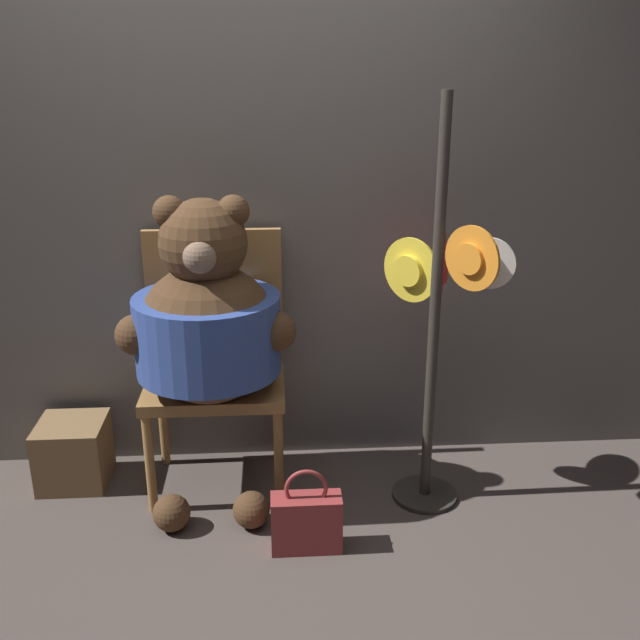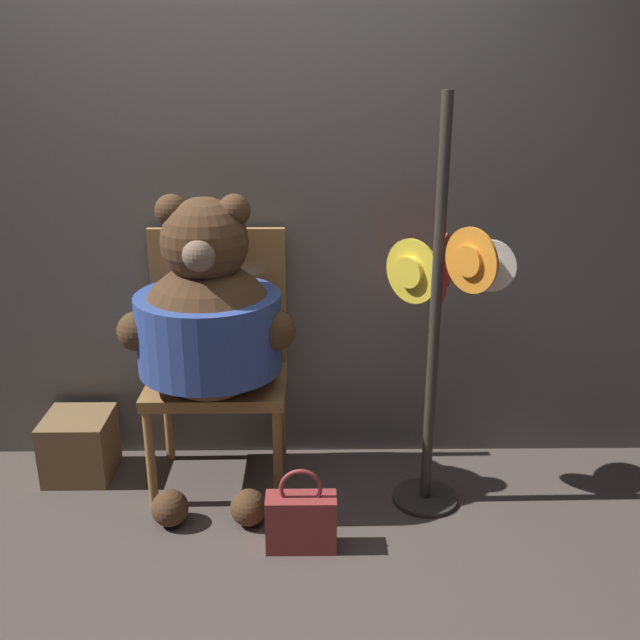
{
  "view_description": "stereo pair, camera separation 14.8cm",
  "coord_description": "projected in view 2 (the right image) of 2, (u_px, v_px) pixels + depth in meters",
  "views": [
    {
      "loc": [
        0.16,
        -2.4,
        1.77
      ],
      "look_at": [
        0.34,
        0.28,
        0.81
      ],
      "focal_mm": 40.0,
      "sensor_mm": 36.0,
      "label": 1
    },
    {
      "loc": [
        0.3,
        -2.41,
        1.77
      ],
      "look_at": [
        0.34,
        0.28,
        0.81
      ],
      "focal_mm": 40.0,
      "sensor_mm": 36.0,
      "label": 2
    }
  ],
  "objects": [
    {
      "name": "ground_plane",
      "position": [
        237.0,
        534.0,
        2.86
      ],
      "size": [
        14.0,
        14.0,
        0.0
      ],
      "primitive_type": "plane",
      "color": "#4C423D"
    },
    {
      "name": "wall_back",
      "position": [
        243.0,
        208.0,
        3.14
      ],
      "size": [
        8.0,
        0.1,
        2.36
      ],
      "color": "#66605B",
      "rests_on": "ground_plane"
    },
    {
      "name": "chair",
      "position": [
        218.0,
        350.0,
        3.12
      ],
      "size": [
        0.59,
        0.44,
        1.12
      ],
      "color": "#9E703D",
      "rests_on": "ground_plane"
    },
    {
      "name": "teddy_bear",
      "position": [
        209.0,
        323.0,
        2.9
      ],
      "size": [
        0.72,
        0.63,
        1.31
      ],
      "color": "#4C331E",
      "rests_on": "ground_plane"
    },
    {
      "name": "hat_display_rack",
      "position": [
        440.0,
        318.0,
        2.83
      ],
      "size": [
        0.45,
        0.52,
        1.69
      ],
      "color": "#332D28",
      "rests_on": "ground_plane"
    },
    {
      "name": "handbag_on_ground",
      "position": [
        301.0,
        520.0,
        2.74
      ],
      "size": [
        0.27,
        0.11,
        0.35
      ],
      "color": "maroon",
      "rests_on": "ground_plane"
    },
    {
      "name": "wooden_crate",
      "position": [
        80.0,
        445.0,
        3.24
      ],
      "size": [
        0.29,
        0.29,
        0.29
      ],
      "color": "brown",
      "rests_on": "ground_plane"
    }
  ]
}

